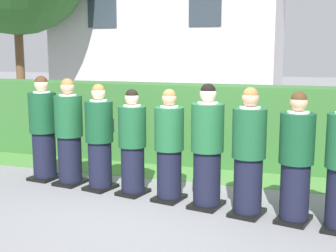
{
  "coord_description": "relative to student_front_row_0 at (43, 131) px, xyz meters",
  "views": [
    {
      "loc": [
        1.87,
        -5.87,
        2.09
      ],
      "look_at": [
        0.0,
        0.0,
        1.05
      ],
      "focal_mm": 49.25,
      "sensor_mm": 36.0,
      "label": 1
    }
  ],
  "objects": [
    {
      "name": "student_front_row_3",
      "position": [
        1.65,
        -0.3,
        -0.07
      ],
      "size": [
        0.45,
        0.51,
        1.53
      ],
      "color": "black",
      "rests_on": "ground"
    },
    {
      "name": "student_front_row_2",
      "position": [
        1.1,
        -0.23,
        -0.04
      ],
      "size": [
        0.47,
        0.54,
        1.58
      ],
      "color": "black",
      "rests_on": "ground"
    },
    {
      "name": "student_front_row_5",
      "position": [
        2.8,
        -0.51,
        -0.01
      ],
      "size": [
        0.47,
        0.56,
        1.65
      ],
      "color": "black",
      "rests_on": "ground"
    },
    {
      "name": "ground_plane",
      "position": [
        2.23,
        -0.42,
        -0.8
      ],
      "size": [
        60.0,
        60.0,
        0.0
      ],
      "primitive_type": "plane",
      "color": "slate"
    },
    {
      "name": "student_front_row_0",
      "position": [
        0.0,
        0.0,
        0.0
      ],
      "size": [
        0.45,
        0.53,
        1.67
      ],
      "color": "black",
      "rests_on": "ground"
    },
    {
      "name": "student_front_row_6",
      "position": [
        3.36,
        -0.65,
        -0.02
      ],
      "size": [
        0.47,
        0.55,
        1.62
      ],
      "color": "black",
      "rests_on": "ground"
    },
    {
      "name": "student_front_row_4",
      "position": [
        2.24,
        -0.4,
        -0.06
      ],
      "size": [
        0.44,
        0.53,
        1.55
      ],
      "color": "black",
      "rests_on": "ground"
    },
    {
      "name": "student_front_row_7",
      "position": [
        3.93,
        -0.72,
        -0.04
      ],
      "size": [
        0.47,
        0.55,
        1.59
      ],
      "color": "black",
      "rests_on": "ground"
    },
    {
      "name": "lawn_strip",
      "position": [
        2.23,
        0.97,
        -0.79
      ],
      "size": [
        10.35,
        0.9,
        0.01
      ],
      "primitive_type": "cube",
      "color": "#477A38",
      "rests_on": "ground"
    },
    {
      "name": "student_front_row_1",
      "position": [
        0.53,
        -0.13,
        -0.01
      ],
      "size": [
        0.44,
        0.52,
        1.65
      ],
      "color": "black",
      "rests_on": "ground"
    },
    {
      "name": "hedge",
      "position": [
        2.23,
        1.77,
        -0.07
      ],
      "size": [
        10.35,
        0.7,
        1.45
      ],
      "color": "#33662D",
      "rests_on": "ground"
    }
  ]
}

